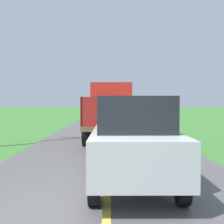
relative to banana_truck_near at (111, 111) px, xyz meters
name	(u,v)px	position (x,y,z in m)	size (l,w,h in m)	color
ground_plane	(107,214)	(-0.10, -9.88, -1.47)	(200.00, 200.00, 0.00)	#3D7A33
road_surface	(107,212)	(-0.10, -9.88, -1.43)	(6.40, 120.00, 0.08)	#565454
centre_line	(107,209)	(-0.10, -9.88, -1.38)	(0.14, 108.00, 0.01)	#E0D64C
banana_truck_near	(111,111)	(0.00, 0.00, 0.00)	(2.38, 5.82, 2.80)	#2D2D30
banana_truck_far	(111,106)	(-0.01, 15.65, 0.01)	(2.38, 5.81, 2.80)	#2D2D30
following_car	(133,140)	(0.45, -8.46, -0.40)	(1.74, 4.10, 1.92)	#B7BABF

